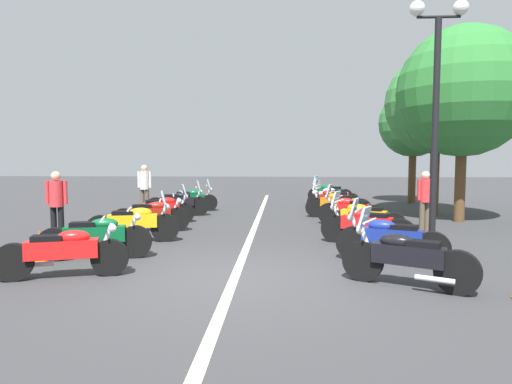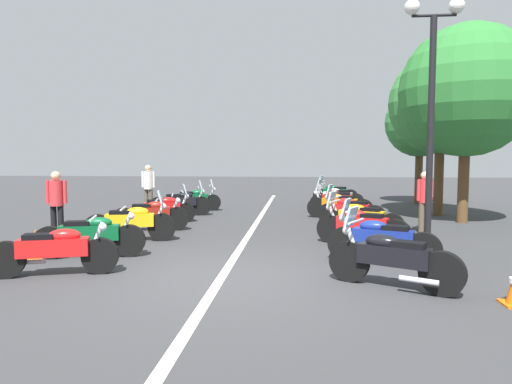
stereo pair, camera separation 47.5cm
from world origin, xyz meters
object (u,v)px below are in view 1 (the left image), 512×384
at_px(motorcycle_left_row_5, 178,202).
at_px(bystander_2, 145,185).
at_px(motorcycle_right_row_1, 390,238).
at_px(street_lamp_twin_globe, 437,83).
at_px(motorcycle_right_row_7, 333,196).
at_px(roadside_tree_0, 463,92).
at_px(motorcycle_left_row_3, 151,215).
at_px(motorcycle_left_row_4, 162,208).
at_px(motorcycle_right_row_5, 337,204).
at_px(roadside_tree_2, 413,123).
at_px(motorcycle_left_row_1, 96,236).
at_px(motorcycle_right_row_2, 365,225).
at_px(traffic_cone_0, 40,246).
at_px(motorcycle_right_row_6, 333,199).
at_px(bystander_0, 425,196).
at_px(motorcycle_right_row_8, 329,193).
at_px(motorcycle_left_row_2, 134,222).
at_px(bystander_1, 57,200).
at_px(motorcycle_left_row_6, 190,199).
at_px(roadside_tree_1, 437,104).
at_px(motorcycle_right_row_3, 363,217).
at_px(motorcycle_right_row_0, 406,257).
at_px(motorcycle_right_row_4, 350,210).
at_px(motorcycle_left_row_0, 64,251).

height_order(motorcycle_left_row_5, bystander_2, bystander_2).
xyz_separation_m(motorcycle_right_row_1, street_lamp_twin_globe, (1.34, -1.23, 3.11)).
distance_m(motorcycle_right_row_1, street_lamp_twin_globe, 3.60).
relative_size(motorcycle_right_row_7, roadside_tree_0, 0.33).
bearing_deg(motorcycle_left_row_3, motorcycle_left_row_4, 80.12).
relative_size(motorcycle_right_row_5, roadside_tree_2, 0.43).
bearing_deg(bystander_2, motorcycle_left_row_5, -109.97).
xyz_separation_m(motorcycle_left_row_1, motorcycle_right_row_2, (1.75, -5.56, 0.01)).
xyz_separation_m(motorcycle_left_row_1, bystander_2, (7.22, 1.31, 0.57)).
relative_size(motorcycle_left_row_5, traffic_cone_0, 3.44).
height_order(motorcycle_right_row_6, bystander_0, bystander_0).
height_order(bystander_0, bystander_2, bystander_2).
bearing_deg(motorcycle_right_row_8, motorcycle_left_row_3, 78.14).
bearing_deg(motorcycle_left_row_2, motorcycle_right_row_8, 45.98).
xyz_separation_m(traffic_cone_0, bystander_0, (3.83, -8.48, 0.68)).
distance_m(motorcycle_left_row_3, roadside_tree_2, 12.72).
distance_m(motorcycle_left_row_4, bystander_0, 7.59).
bearing_deg(bystander_1, motorcycle_left_row_2, 86.16).
height_order(motorcycle_left_row_5, motorcycle_left_row_6, motorcycle_left_row_5).
relative_size(motorcycle_left_row_2, roadside_tree_1, 0.38).
bearing_deg(motorcycle_right_row_5, motorcycle_right_row_3, 110.74).
height_order(motorcycle_left_row_1, motorcycle_right_row_0, motorcycle_right_row_0).
bearing_deg(motorcycle_right_row_1, bystander_2, -25.49).
height_order(motorcycle_left_row_4, motorcycle_right_row_8, motorcycle_right_row_8).
height_order(motorcycle_left_row_5, motorcycle_right_row_5, motorcycle_left_row_5).
xyz_separation_m(motorcycle_right_row_1, motorcycle_right_row_7, (9.49, 0.00, -0.02)).
distance_m(motorcycle_right_row_8, roadside_tree_2, 4.76).
distance_m(motorcycle_left_row_2, motorcycle_right_row_6, 8.30).
relative_size(motorcycle_left_row_3, bystander_2, 1.17).
xyz_separation_m(motorcycle_left_row_5, roadside_tree_0, (-0.80, -9.11, 3.54)).
bearing_deg(street_lamp_twin_globe, roadside_tree_1, -18.85).
relative_size(motorcycle_right_row_8, traffic_cone_0, 3.12).
height_order(motorcycle_right_row_4, bystander_2, bystander_2).
distance_m(motorcycle_left_row_3, traffic_cone_0, 3.69).
xyz_separation_m(motorcycle_right_row_6, bystander_1, (-6.23, 7.30, 0.52)).
bearing_deg(traffic_cone_0, motorcycle_right_row_4, -53.31).
relative_size(motorcycle_right_row_2, motorcycle_right_row_4, 1.05).
relative_size(motorcycle_left_row_6, motorcycle_right_row_7, 1.06).
height_order(motorcycle_left_row_2, motorcycle_right_row_7, motorcycle_left_row_2).
relative_size(motorcycle_right_row_7, street_lamp_twin_globe, 0.38).
xyz_separation_m(motorcycle_right_row_8, roadside_tree_2, (0.27, -3.65, 3.04)).
relative_size(motorcycle_left_row_3, motorcycle_left_row_5, 0.97).
xyz_separation_m(motorcycle_left_row_1, roadside_tree_2, (11.44, -9.38, 3.05)).
bearing_deg(bystander_0, motorcycle_left_row_2, -105.41).
relative_size(motorcycle_left_row_1, motorcycle_right_row_2, 1.06).
distance_m(motorcycle_right_row_4, roadside_tree_0, 5.10).
distance_m(motorcycle_right_row_7, street_lamp_twin_globe, 8.82).
xyz_separation_m(motorcycle_left_row_0, motorcycle_left_row_6, (9.36, -0.15, 0.01)).
distance_m(motorcycle_right_row_0, bystander_1, 8.07).
distance_m(motorcycle_left_row_0, roadside_tree_1, 13.05).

